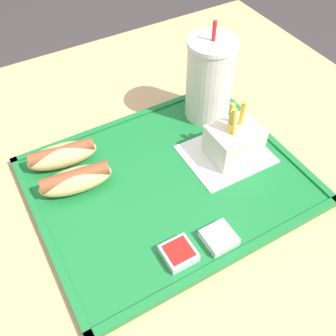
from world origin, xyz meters
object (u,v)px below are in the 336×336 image
object	(u,v)px
sauce_cup_ketchup	(179,253)
hot_dog_near	(76,180)
fries_carton	(234,141)
hot_dog_far	(62,155)
sauce_cup_mayo	(219,238)
soda_cup	(210,80)

from	to	relation	value
sauce_cup_ketchup	hot_dog_near	bearing A→B (deg)	112.68
fries_carton	sauce_cup_ketchup	world-z (taller)	fries_carton
hot_dog_far	sauce_cup_mayo	xyz separation A→B (m)	(0.15, -0.26, -0.01)
hot_dog_far	sauce_cup_mayo	world-z (taller)	hot_dog_far
soda_cup	sauce_cup_mayo	xyz separation A→B (m)	(-0.15, -0.25, -0.07)
hot_dog_near	sauce_cup_ketchup	bearing A→B (deg)	-67.32
sauce_cup_mayo	sauce_cup_ketchup	bearing A→B (deg)	173.15
hot_dog_near	sauce_cup_mayo	size ratio (longest dim) A/B	2.78
soda_cup	hot_dog_far	world-z (taller)	soda_cup
soda_cup	fries_carton	distance (m)	0.13
soda_cup	sauce_cup_mayo	bearing A→B (deg)	-120.06
fries_carton	sauce_cup_mayo	bearing A→B (deg)	-132.00
hot_dog_far	sauce_cup_ketchup	bearing A→B (deg)	-72.60
hot_dog_near	fries_carton	xyz separation A→B (m)	(0.27, -0.06, 0.01)
fries_carton	hot_dog_far	bearing A→B (deg)	154.42
soda_cup	hot_dog_near	world-z (taller)	soda_cup
soda_cup	hot_dog_far	distance (m)	0.30
hot_dog_near	sauce_cup_mayo	world-z (taller)	hot_dog_near
hot_dog_near	sauce_cup_ketchup	xyz separation A→B (m)	(0.08, -0.19, -0.01)
hot_dog_far	sauce_cup_ketchup	world-z (taller)	hot_dog_far
hot_dog_far	sauce_cup_mayo	bearing A→B (deg)	-61.18
soda_cup	hot_dog_near	bearing A→B (deg)	-169.95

